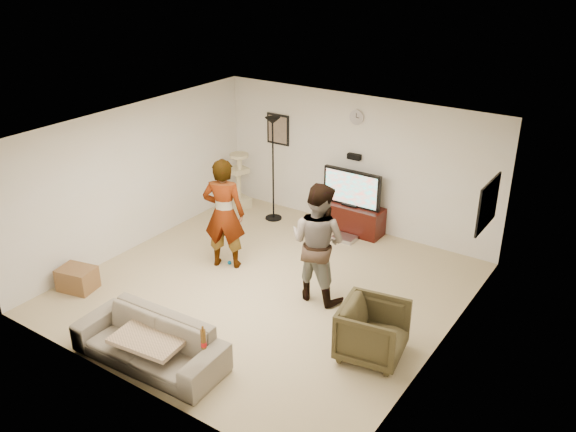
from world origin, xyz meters
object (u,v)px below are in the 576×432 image
Objects in this scene: cat_tree at (238,180)px; beer_bottle at (203,339)px; person_right at (318,242)px; armchair at (373,331)px; floor_lamp at (273,170)px; side_table at (77,279)px; person_left at (224,214)px; sofa at (149,342)px; tv_stand at (350,218)px; tv at (352,188)px.

beer_bottle is at bearing -55.84° from cat_tree.
person_right is 2.23× the size of armchair.
floor_lamp is 2.44× the size of armchair.
side_table is (-0.09, -3.89, -0.40)m from cat_tree.
side_table is (-1.41, -1.87, -0.75)m from person_left.
floor_lamp is 4.96m from beer_bottle.
person_left is at bearing 105.20° from sofa.
beer_bottle is at bearing -11.25° from side_table.
cat_tree is at bearing 47.78° from armchair.
tv_stand is 4.86m from side_table.
person_left is at bearing 65.70° from armchair.
tv_stand is 0.61× the size of sofa.
sofa is at bearing -93.06° from tv_stand.
person_left is at bearing -115.01° from tv_stand.
tv reaches higher than beer_bottle.
cat_tree is (-2.39, -0.29, -0.27)m from tv.
person_left reaches higher than tv_stand.
person_left reaches higher than cat_tree.
cat_tree is 2.16× the size of side_table.
tv is 0.61× the size of person_right.
beer_bottle is at bearing -81.99° from tv.
person_right is (3.07, -2.01, 0.33)m from cat_tree.
side_table is at bearing -120.69° from tv_stand.
beer_bottle is at bearing -81.99° from tv_stand.
tv reaches higher than armchair.
side_table is (-2.48, -4.18, -0.08)m from tv_stand.
cat_tree is 1.42× the size of armchair.
side_table is at bearing 168.75° from beer_bottle.
tv is 0.97× the size of cat_tree.
cat_tree is 5.25m from armchair.
beer_bottle is (1.75, -2.50, -0.21)m from person_left.
tv is at bearing -138.87° from person_left.
armchair is 4.63m from side_table.
tv reaches higher than cat_tree.
tv_stand is 1.71m from floor_lamp.
beer_bottle is (-0.01, -2.51, -0.20)m from person_right.
person_left reaches higher than sofa.
cat_tree is 5.46m from beer_bottle.
person_right is at bearing 156.49° from person_left.
person_left is 3.45× the size of side_table.
floor_lamp is at bearing -40.25° from person_right.
tv is 4.50× the size of beer_bottle.
person_left is (-1.07, -2.30, 0.08)m from tv.
sofa is 3.76× the size of side_table.
tv is 3.75m from armchair.
armchair is at bearing -38.21° from floor_lamp.
cat_tree reaches higher than tv_stand.
floor_lamp is 2.92m from person_right.
tv_stand is at bearing 13.31° from floor_lamp.
floor_lamp is 4.67m from sofa.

